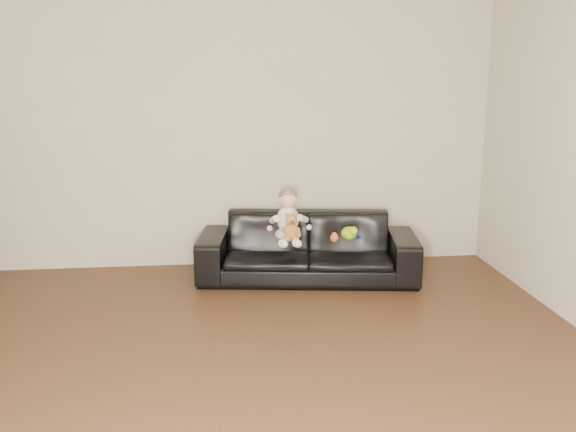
{
  "coord_description": "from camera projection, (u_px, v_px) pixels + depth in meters",
  "views": [
    {
      "loc": [
        -0.01,
        -3.1,
        1.82
      ],
      "look_at": [
        0.56,
        2.16,
        0.58
      ],
      "focal_mm": 40.0,
      "sensor_mm": 36.0,
      "label": 1
    }
  ],
  "objects": [
    {
      "name": "toy_green",
      "position": [
        349.0,
        233.0,
        5.51
      ],
      "size": [
        0.15,
        0.18,
        0.11
      ],
      "primitive_type": "ellipsoid",
      "rotation": [
        0.0,
        0.0,
        0.1
      ],
      "color": "#A6D419",
      "rests_on": "sofa"
    },
    {
      "name": "floor",
      "position": [
        227.0,
        417.0,
        3.41
      ],
      "size": [
        5.5,
        5.5,
        0.0
      ],
      "primitive_type": "plane",
      "color": "#492E1A",
      "rests_on": "ground"
    },
    {
      "name": "sofa",
      "position": [
        308.0,
        247.0,
        5.61
      ],
      "size": [
        1.97,
        0.99,
        0.55
      ],
      "primitive_type": "imported",
      "rotation": [
        0.0,
        0.0,
        -0.14
      ],
      "color": "black",
      "rests_on": "floor"
    },
    {
      "name": "wall_back",
      "position": [
        219.0,
        125.0,
        5.78
      ],
      "size": [
        5.0,
        0.0,
        5.0
      ],
      "primitive_type": "plane",
      "rotation": [
        1.57,
        0.0,
        0.0
      ],
      "color": "beige",
      "rests_on": "ground"
    },
    {
      "name": "toy_blue_disc",
      "position": [
        355.0,
        238.0,
        5.55
      ],
      "size": [
        0.12,
        0.12,
        0.01
      ],
      "primitive_type": "cylinder",
      "rotation": [
        0.0,
        0.0,
        0.41
      ],
      "color": "#1A28D7",
      "rests_on": "sofa"
    },
    {
      "name": "toy_rattle",
      "position": [
        334.0,
        238.0,
        5.44
      ],
      "size": [
        0.07,
        0.07,
        0.07
      ],
      "primitive_type": "sphere",
      "rotation": [
        0.0,
        0.0,
        -0.02
      ],
      "color": "#EA5A1B",
      "rests_on": "sofa"
    },
    {
      "name": "baby",
      "position": [
        288.0,
        219.0,
        5.42
      ],
      "size": [
        0.32,
        0.39,
        0.44
      ],
      "rotation": [
        0.0,
        0.0,
        -0.18
      ],
      "color": "silver",
      "rests_on": "sofa"
    },
    {
      "name": "teddy_bear",
      "position": [
        291.0,
        227.0,
        5.3
      ],
      "size": [
        0.13,
        0.13,
        0.23
      ],
      "rotation": [
        0.0,
        0.0,
        0.03
      ],
      "color": "#B87534",
      "rests_on": "sofa"
    }
  ]
}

